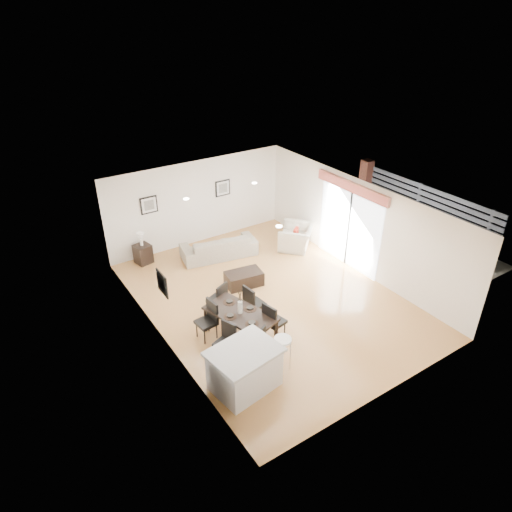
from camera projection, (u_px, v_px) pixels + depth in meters
ground at (270, 299)px, 12.10m from camera, size 8.00×8.00×0.00m
wall_back at (198, 202)px, 14.34m from camera, size 6.00×0.04×2.70m
wall_front at (393, 342)px, 8.53m from camera, size 6.00×0.04×2.70m
wall_left at (159, 291)px, 10.00m from camera, size 0.04×8.00×2.70m
wall_right at (357, 226)px, 12.87m from camera, size 0.04×8.00×2.70m
ceiling at (271, 205)px, 10.77m from camera, size 6.00×8.00×0.02m
sofa at (219, 246)px, 13.95m from camera, size 2.41×1.31×0.67m
armchair at (296, 237)px, 14.43m from camera, size 1.50×1.49×0.73m
courtyard_plant_a at (418, 234)px, 14.65m from camera, size 0.68×0.61×0.68m
courtyard_plant_b at (396, 224)px, 15.22m from camera, size 0.48×0.48×0.74m
dining_table at (240, 315)px, 10.44m from camera, size 1.30×1.85×0.70m
dining_chair_wnear at (226, 339)px, 9.93m from camera, size 0.51×0.51×0.88m
dining_chair_wfar at (209, 318)px, 10.51m from camera, size 0.47×0.47×0.96m
dining_chair_enear at (272, 320)px, 10.45m from camera, size 0.51×0.51×0.96m
dining_chair_efar at (252, 302)px, 11.06m from camera, size 0.47×0.47×0.96m
dining_chair_head at (265, 346)px, 9.72m from camera, size 0.54×0.54×0.89m
dining_chair_foot at (219, 297)px, 11.27m from camera, size 0.53×0.53×0.90m
vase at (240, 303)px, 10.27m from camera, size 0.84×1.28×0.65m
coffee_table at (244, 279)px, 12.60m from camera, size 1.07×0.74×0.40m
side_table at (143, 254)px, 13.62m from camera, size 0.52×0.52×0.59m
table_lamp at (141, 237)px, 13.35m from camera, size 0.21×0.21×0.40m
cushion at (296, 233)px, 14.19m from camera, size 0.32×0.28×0.32m
kitchen_island at (244, 369)px, 9.14m from camera, size 1.49×1.23×0.95m
bar_stool at (283, 343)px, 9.48m from camera, size 0.37×0.37×0.82m
framed_print_back_left at (149, 205)px, 13.41m from camera, size 0.52×0.04×0.52m
framed_print_back_right at (223, 188)px, 14.60m from camera, size 0.52×0.04×0.52m
framed_print_left_wall at (162, 284)px, 9.72m from camera, size 0.04×0.52×0.52m
sliding_door at (350, 212)px, 12.92m from camera, size 0.12×2.70×2.57m
courtyard at (407, 205)px, 15.23m from camera, size 6.00×6.00×2.00m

